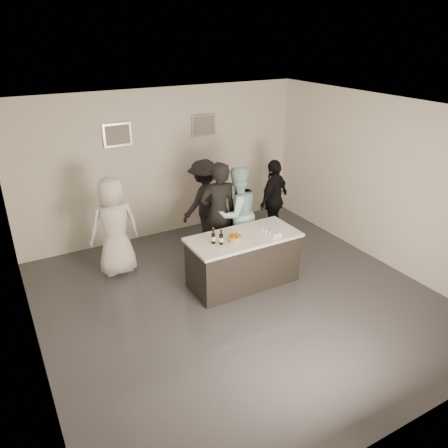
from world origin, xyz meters
The scene contains 19 objects.
floor centered at (0.00, 0.00, 0.00)m, with size 6.00×6.00×0.00m, color #3D3D42.
ceiling centered at (0.00, 0.00, 3.00)m, with size 6.00×6.00×0.00m, color white.
wall_back centered at (0.00, 3.00, 1.50)m, with size 6.00×0.04×3.00m, color silver.
wall_front centered at (0.00, -3.00, 1.50)m, with size 6.00×0.04×3.00m, color silver.
wall_left centered at (-3.00, 0.00, 1.50)m, with size 0.04×6.00×3.00m, color silver.
wall_right centered at (3.00, 0.00, 1.50)m, with size 0.04×6.00×3.00m, color silver.
picture_left centered at (-0.90, 2.97, 2.20)m, with size 0.54×0.04×0.44m, color #B2B2B7.
picture_right centered at (0.90, 2.97, 2.20)m, with size 0.54×0.04×0.44m, color #B2B2B7.
bar_counter centered at (0.32, 0.41, 0.45)m, with size 1.86×0.86×0.90m, color white.
cake centered at (0.10, 0.32, 0.94)m, with size 0.22×0.22×0.07m, color #F1AE19.
beer_bottle_a centered at (-0.24, 0.42, 1.03)m, with size 0.07×0.07×0.26m, color black.
beer_bottle_b centered at (-0.15, 0.33, 1.03)m, with size 0.07×0.07×0.26m, color black.
tumbler_cluster centered at (0.77, 0.26, 0.94)m, with size 0.19×0.40×0.08m, color gold.
candles centered at (0.05, 0.15, 0.90)m, with size 0.24×0.08×0.01m, color pink.
person_main_black centered at (0.33, 1.30, 0.96)m, with size 0.70×0.46×1.93m, color black.
person_main_blue centered at (0.70, 1.26, 0.90)m, with size 0.87×0.68×1.80m, color #B4EAEC.
person_guest_left centered at (-1.43, 1.84, 0.89)m, with size 0.87×0.56×1.77m, color silver.
person_guest_right centered at (1.81, 1.66, 0.84)m, with size 0.98×0.41×1.67m, color black.
person_guest_back centered at (0.54, 2.29, 0.84)m, with size 1.09×0.63×1.69m, color black.
Camera 1 is at (-3.11, -5.07, 4.04)m, focal length 35.00 mm.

